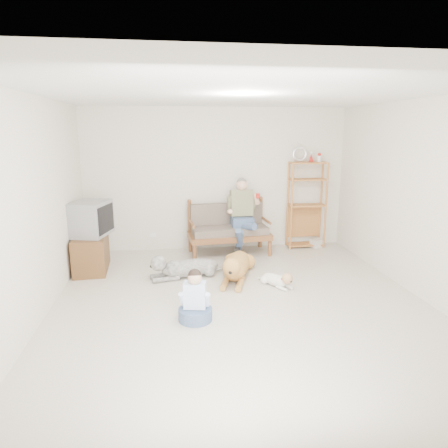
{
  "coord_description": "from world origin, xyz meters",
  "views": [
    {
      "loc": [
        -0.91,
        -4.85,
        2.28
      ],
      "look_at": [
        -0.1,
        1.0,
        0.89
      ],
      "focal_mm": 32.0,
      "sensor_mm": 36.0,
      "label": 1
    }
  ],
  "objects": [
    {
      "name": "book_stack",
      "position": [
        1.98,
        2.49,
        0.08
      ],
      "size": [
        0.3,
        0.26,
        0.16
      ],
      "primitive_type": "cube",
      "rotation": [
        0.0,
        0.0,
        0.39
      ],
      "color": "white",
      "rests_on": "ground"
    },
    {
      "name": "terrier",
      "position": [
        0.66,
        0.57,
        0.11
      ],
      "size": [
        0.44,
        0.58,
        0.26
      ],
      "rotation": [
        0.0,
        0.0,
        0.58
      ],
      "color": "white",
      "rests_on": "ground"
    },
    {
      "name": "wall_right",
      "position": [
        2.5,
        0.0,
        1.35
      ],
      "size": [
        0.0,
        5.5,
        5.5
      ],
      "primitive_type": "plane",
      "rotation": [
        1.57,
        0.0,
        -1.57
      ],
      "color": "beige",
      "rests_on": "ground"
    },
    {
      "name": "golden_retriever",
      "position": [
        0.1,
        1.02,
        0.19
      ],
      "size": [
        0.69,
        1.52,
        0.47
      ],
      "rotation": [
        0.0,
        0.0,
        -0.31
      ],
      "color": "#C08E42",
      "rests_on": "ground"
    },
    {
      "name": "loveseat",
      "position": [
        0.18,
        2.35,
        0.49
      ],
      "size": [
        1.55,
        0.81,
        0.95
      ],
      "rotation": [
        0.0,
        0.0,
        0.08
      ],
      "color": "brown",
      "rests_on": "ground"
    },
    {
      "name": "ceiling",
      "position": [
        0.0,
        0.0,
        2.7
      ],
      "size": [
        5.5,
        5.5,
        0.0
      ],
      "primitive_type": "plane",
      "rotation": [
        3.14,
        0.0,
        0.0
      ],
      "color": "white",
      "rests_on": "ground"
    },
    {
      "name": "wall_front",
      "position": [
        0.0,
        -2.75,
        1.35
      ],
      "size": [
        5.0,
        0.0,
        5.0
      ],
      "primitive_type": "plane",
      "rotation": [
        -1.57,
        0.0,
        0.0
      ],
      "color": "beige",
      "rests_on": "ground"
    },
    {
      "name": "man",
      "position": [
        0.39,
        2.15,
        0.65
      ],
      "size": [
        0.54,
        0.77,
        1.25
      ],
      "color": "#43557B",
      "rests_on": "loveseat"
    },
    {
      "name": "child",
      "position": [
        -0.64,
        -0.33,
        0.24
      ],
      "size": [
        0.42,
        0.42,
        0.66
      ],
      "rotation": [
        0.0,
        0.0,
        -0.18
      ],
      "color": "#43557B",
      "rests_on": "ground"
    },
    {
      "name": "etagere",
      "position": [
        1.75,
        2.55,
        0.87
      ],
      "size": [
        0.75,
        0.33,
        1.98
      ],
      "color": "#C57C3E",
      "rests_on": "ground"
    },
    {
      "name": "crt_tv",
      "position": [
        -2.19,
        1.72,
        0.88
      ],
      "size": [
        0.69,
        0.78,
        0.56
      ],
      "rotation": [
        0.0,
        0.0,
        -0.27
      ],
      "color": "gray",
      "rests_on": "tv_stand"
    },
    {
      "name": "wall_outlet",
      "position": [
        -1.25,
        2.73,
        0.3
      ],
      "size": [
        0.12,
        0.02,
        0.08
      ],
      "primitive_type": "cube",
      "color": "white",
      "rests_on": "ground"
    },
    {
      "name": "wall_left",
      "position": [
        -2.5,
        0.0,
        1.35
      ],
      "size": [
        0.0,
        5.5,
        5.5
      ],
      "primitive_type": "plane",
      "rotation": [
        1.57,
        0.0,
        1.57
      ],
      "color": "beige",
      "rests_on": "ground"
    },
    {
      "name": "shaggy_dog",
      "position": [
        -0.73,
        1.15,
        0.16
      ],
      "size": [
        1.32,
        0.52,
        0.4
      ],
      "rotation": [
        0.0,
        0.0,
        -1.34
      ],
      "color": "silver",
      "rests_on": "ground"
    },
    {
      "name": "wall_back",
      "position": [
        0.0,
        2.75,
        1.35
      ],
      "size": [
        5.0,
        0.0,
        5.0
      ],
      "primitive_type": "plane",
      "rotation": [
        1.57,
        0.0,
        0.0
      ],
      "color": "beige",
      "rests_on": "ground"
    },
    {
      "name": "floor",
      "position": [
        0.0,
        0.0,
        0.0
      ],
      "size": [
        5.5,
        5.5,
        0.0
      ],
      "primitive_type": "plane",
      "color": "beige",
      "rests_on": "ground"
    },
    {
      "name": "tv_stand",
      "position": [
        -2.23,
        1.7,
        0.3
      ],
      "size": [
        0.55,
        0.92,
        0.6
      ],
      "rotation": [
        0.0,
        0.0,
        0.05
      ],
      "color": "brown",
      "rests_on": "ground"
    }
  ]
}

